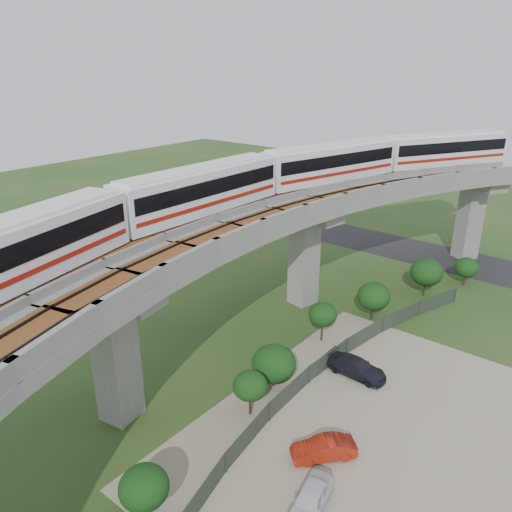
% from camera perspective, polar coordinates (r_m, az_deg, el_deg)
% --- Properties ---
extents(ground, '(160.00, 160.00, 0.00)m').
position_cam_1_polar(ground, '(41.12, -4.00, -9.95)').
color(ground, '#27481D').
rests_on(ground, ground).
extents(dirt_lot, '(18.00, 26.00, 0.04)m').
position_cam_1_polar(dirt_lot, '(33.35, 12.51, -19.04)').
color(dirt_lot, gray).
rests_on(dirt_lot, ground).
extents(asphalt_road, '(60.00, 8.00, 0.03)m').
position_cam_1_polar(asphalt_road, '(64.17, 14.43, 1.34)').
color(asphalt_road, '#232326').
rests_on(asphalt_road, ground).
extents(viaduct, '(19.58, 73.98, 11.40)m').
position_cam_1_polar(viaduct, '(34.84, 0.28, 0.71)').
color(viaduct, '#99968E').
rests_on(viaduct, ground).
extents(metro_train, '(14.24, 60.86, 3.64)m').
position_cam_1_polar(metro_train, '(41.21, 3.28, 8.70)').
color(metro_train, white).
rests_on(metro_train, ground).
extents(fence, '(3.87, 38.73, 1.50)m').
position_cam_1_polar(fence, '(35.83, 7.89, -13.98)').
color(fence, '#2D382D').
rests_on(fence, ground).
extents(tree_0, '(2.37, 2.37, 2.95)m').
position_cam_1_polar(tree_0, '(54.49, 22.91, -1.22)').
color(tree_0, '#382314').
rests_on(tree_0, ground).
extents(tree_1, '(3.10, 3.10, 3.80)m').
position_cam_1_polar(tree_1, '(50.45, 18.91, -1.77)').
color(tree_1, '#382314').
rests_on(tree_1, ground).
extents(tree_2, '(2.84, 2.84, 3.51)m').
position_cam_1_polar(tree_2, '(44.62, 13.30, -4.49)').
color(tree_2, '#382314').
rests_on(tree_2, ground).
extents(tree_3, '(2.29, 2.29, 3.37)m').
position_cam_1_polar(tree_3, '(40.61, 7.63, -6.65)').
color(tree_3, '#382314').
rests_on(tree_3, ground).
extents(tree_4, '(3.11, 3.11, 3.16)m').
position_cam_1_polar(tree_4, '(35.30, 2.04, -12.21)').
color(tree_4, '#382314').
rests_on(tree_4, ground).
extents(tree_5, '(2.23, 2.23, 3.14)m').
position_cam_1_polar(tree_5, '(32.64, -0.69, -14.62)').
color(tree_5, '#382314').
rests_on(tree_5, ground).
extents(tree_6, '(2.52, 2.52, 3.00)m').
position_cam_1_polar(tree_6, '(27.48, -12.69, -24.40)').
color(tree_6, '#382314').
rests_on(tree_6, ground).
extents(car_white, '(2.29, 4.06, 1.31)m').
position_cam_1_polar(car_white, '(28.19, 6.22, -26.02)').
color(car_white, silver).
rests_on(car_white, dirt_lot).
extents(car_red, '(3.43, 3.69, 1.23)m').
position_cam_1_polar(car_red, '(30.90, 7.74, -20.98)').
color(car_red, maroon).
rests_on(car_red, dirt_lot).
extents(car_dark, '(4.50, 1.86, 1.30)m').
position_cam_1_polar(car_dark, '(37.69, 11.41, -12.35)').
color(car_dark, black).
rests_on(car_dark, dirt_lot).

